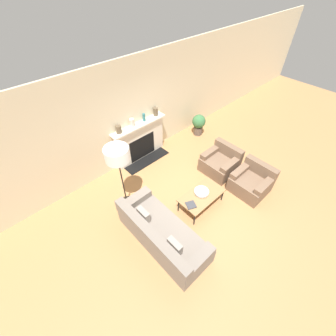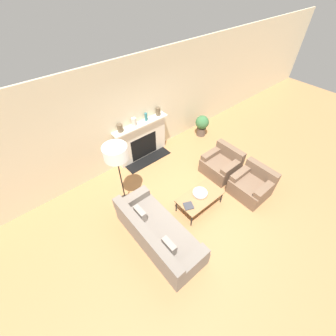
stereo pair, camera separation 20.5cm
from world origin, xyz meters
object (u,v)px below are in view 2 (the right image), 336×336
floor_lamp (116,156)px  mantel_vase_center_right (146,117)px  mantel_vase_center_left (134,122)px  potted_plant (202,124)px  couch (157,234)px  armchair_far (222,164)px  armchair_near (252,185)px  mantel_vase_left (120,128)px  coffee_table (200,197)px  mantel_vase_right (158,111)px  bowl (200,193)px  book (188,206)px  fireplace (142,141)px

floor_lamp → mantel_vase_center_right: size_ratio=8.00×
mantel_vase_center_left → potted_plant: size_ratio=0.32×
couch → armchair_far: bearing=-79.1°
armchair_near → couch: bearing=-100.1°
mantel_vase_center_left → potted_plant: 2.52m
couch → mantel_vase_left: (0.81, 2.53, 0.99)m
coffee_table → mantel_vase_center_left: size_ratio=4.81×
floor_lamp → mantel_vase_center_left: size_ratio=7.60×
armchair_far → mantel_vase_right: 2.33m
mantel_vase_center_right → potted_plant: (1.93, -0.40, -0.86)m
potted_plant → bowl: bearing=-137.2°
coffee_table → bowl: (0.04, 0.04, 0.07)m
floor_lamp → bowl: bearing=-43.7°
book → potted_plant: size_ratio=0.38×
couch → potted_plant: size_ratio=2.94×
couch → coffee_table: 1.35m
bowl → floor_lamp: bearing=136.3°
bowl → mantel_vase_center_right: 2.58m
fireplace → mantel_vase_left: bearing=178.7°
armchair_near → floor_lamp: (-2.64, 1.86, 1.24)m
mantel_vase_center_left → floor_lamp: bearing=-135.9°
bowl → mantel_vase_right: mantel_vase_right is taller
book → mantel_vase_left: 2.64m
coffee_table → mantel_vase_right: mantel_vase_right is taller
mantel_vase_center_left → mantel_vase_center_right: 0.40m
armchair_near → bowl: (-1.30, 0.59, 0.16)m
mantel_vase_left → book: bearing=-87.1°
couch → mantel_vase_center_left: 2.99m
bowl → floor_lamp: floor_lamp is taller
mantel_vase_left → armchair_near: bearing=-58.0°
bowl → book: 0.46m
coffee_table → bowl: bowl is taller
coffee_table → potted_plant: bearing=43.0°
armchair_near → floor_lamp: bearing=-125.2°
bowl → book: bearing=-170.9°
fireplace → armchair_far: size_ratio=1.96×
armchair_near → armchair_far: (0.00, 1.00, 0.00)m
armchair_near → floor_lamp: floor_lamp is taller
couch → floor_lamp: floor_lamp is taller
bowl → book: bowl is taller
mantel_vase_center_left → mantel_vase_center_right: bearing=0.0°
fireplace → armchair_near: bearing=-67.1°
mantel_vase_center_left → mantel_vase_center_right: mantel_vase_center_left is taller
coffee_table → bowl: 0.09m
couch → bowl: (1.39, 0.11, 0.16)m
coffee_table → potted_plant: size_ratio=1.55×
book → mantel_vase_left: size_ratio=1.28×
mantel_vase_center_right → potted_plant: mantel_vase_center_right is taller
armchair_near → mantel_vase_left: (-1.88, 3.01, 0.99)m
mantel_vase_center_left → mantel_vase_center_right: size_ratio=1.05×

